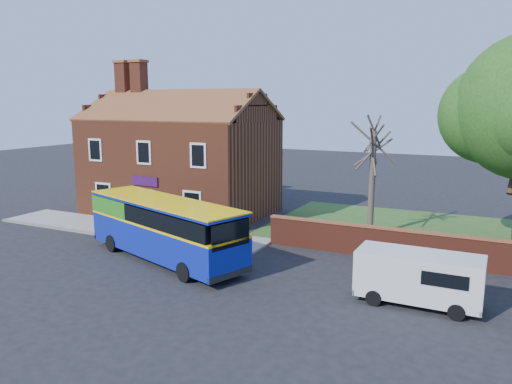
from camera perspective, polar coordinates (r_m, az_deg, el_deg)
The scene contains 9 objects.
ground at distance 22.96m, azimuth -10.18°, elevation -9.52°, with size 120.00×120.00×0.00m, color black.
pavement at distance 31.45m, azimuth -14.34°, elevation -4.16°, with size 18.00×3.50×0.12m, color gray.
kerb at distance 30.18m, azimuth -16.49°, elevation -4.84°, with size 18.00×0.15×0.14m, color slate.
grass_strip at distance 31.30m, azimuth 25.42°, elevation -4.99°, with size 26.00×12.00×0.04m, color #426B28.
shop_building at distance 35.33m, azimuth -8.58°, elevation 3.14°, with size 12.30×8.13×10.50m.
boundary_wall at distance 25.30m, azimuth 25.32°, elevation -6.57°, with size 22.00×0.38×1.60m.
bus at distance 25.12m, azimuth -10.85°, elevation -3.75°, with size 10.13×5.61×3.01m.
van_near at distance 20.32m, azimuth 18.14°, elevation -9.12°, with size 4.66×1.99×2.04m.
bare_tree at distance 29.30m, azimuth 13.12°, elevation 1.56°, with size 2.50×2.97×6.66m.
Camera 1 is at (12.93, -17.34, 7.69)m, focal length 35.00 mm.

